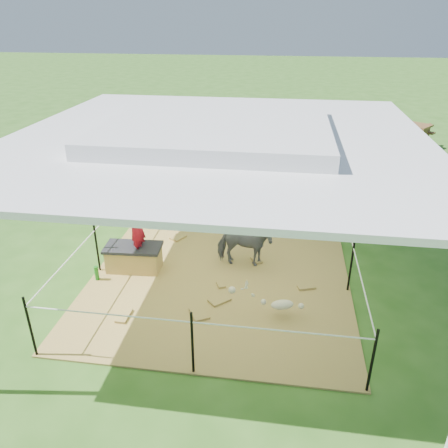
# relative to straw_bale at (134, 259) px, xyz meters

# --- Properties ---
(ground) EXTENTS (90.00, 90.00, 0.00)m
(ground) POSITION_rel_straw_bale_xyz_m (1.62, -0.14, -0.24)
(ground) COLOR #2D5919
(ground) RESTS_ON ground
(hay_patch) EXTENTS (4.60, 4.60, 0.03)m
(hay_patch) POSITION_rel_straw_bale_xyz_m (1.62, -0.14, -0.23)
(hay_patch) COLOR brown
(hay_patch) RESTS_ON ground
(canopy_tent) EXTENTS (6.30, 6.30, 2.90)m
(canopy_tent) POSITION_rel_straw_bale_xyz_m (1.62, -0.14, 2.45)
(canopy_tent) COLOR silver
(canopy_tent) RESTS_ON ground
(rope_fence) EXTENTS (4.54, 4.54, 1.00)m
(rope_fence) POSITION_rel_straw_bale_xyz_m (1.62, -0.14, 0.40)
(rope_fence) COLOR black
(rope_fence) RESTS_ON ground
(straw_bale) EXTENTS (0.99, 0.54, 0.43)m
(straw_bale) POSITION_rel_straw_bale_xyz_m (0.00, 0.00, 0.00)
(straw_bale) COLOR #B08F40
(straw_bale) RESTS_ON hay_patch
(dark_cloth) EXTENTS (1.06, 0.59, 0.05)m
(dark_cloth) POSITION_rel_straw_bale_xyz_m (0.00, 0.00, 0.24)
(dark_cloth) COLOR black
(dark_cloth) RESTS_ON straw_bale
(woman) EXTENTS (0.30, 0.44, 1.16)m
(woman) POSITION_rel_straw_bale_xyz_m (0.10, -0.00, 0.79)
(woman) COLOR red
(woman) RESTS_ON straw_bale
(green_bottle) EXTENTS (0.08, 0.08, 0.27)m
(green_bottle) POSITION_rel_straw_bale_xyz_m (-0.55, -0.45, -0.08)
(green_bottle) COLOR #1B7119
(green_bottle) RESTS_ON hay_patch
(pony) EXTENTS (1.04, 0.49, 0.87)m
(pony) POSITION_rel_straw_bale_xyz_m (2.01, 0.42, 0.22)
(pony) COLOR #48484D
(pony) RESTS_ON hay_patch
(pink_hat) EXTENTS (0.27, 0.27, 0.13)m
(pink_hat) POSITION_rel_straw_bale_xyz_m (2.01, 0.42, 0.72)
(pink_hat) COLOR pink
(pink_hat) RESTS_ON pony
(foal) EXTENTS (1.05, 0.77, 0.52)m
(foal) POSITION_rel_straw_bale_xyz_m (2.75, -1.05, 0.05)
(foal) COLOR #C5B890
(foal) RESTS_ON hay_patch
(trash_barrel) EXTENTS (0.61, 0.61, 0.82)m
(trash_barrel) POSITION_rel_straw_bale_xyz_m (6.00, 5.74, 0.16)
(trash_barrel) COLOR #192FC2
(trash_barrel) RESTS_ON ground
(picnic_table_near) EXTENTS (1.93, 1.46, 0.76)m
(picnic_table_near) POSITION_rel_straw_bale_xyz_m (3.49, 8.53, 0.14)
(picnic_table_near) COLOR brown
(picnic_table_near) RESTS_ON ground
(picnic_table_far) EXTENTS (2.47, 2.35, 0.83)m
(picnic_table_far) POSITION_rel_straw_bale_xyz_m (6.66, 9.63, 0.17)
(picnic_table_far) COLOR brown
(picnic_table_far) RESTS_ON ground
(distant_person) EXTENTS (0.73, 0.66, 1.23)m
(distant_person) POSITION_rel_straw_bale_xyz_m (3.46, 7.54, 0.37)
(distant_person) COLOR teal
(distant_person) RESTS_ON ground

